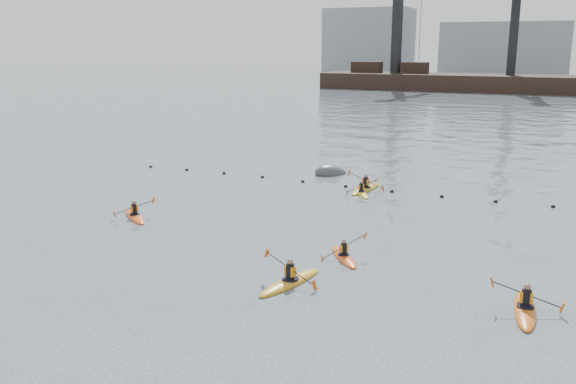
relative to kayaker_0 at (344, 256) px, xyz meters
name	(u,v)px	position (x,y,z in m)	size (l,w,h in m)	color
ground	(155,354)	(-2.23, -10.01, -0.09)	(400.00, 400.00, 0.00)	#35454D
float_line	(369,188)	(-2.73, 12.52, -0.06)	(33.24, 0.73, 0.24)	black
barge_pier	(508,82)	(-2.45, 99.98, 1.81)	(72.00, 19.30, 29.50)	black
skyline	(537,42)	(0.00, 140.26, 9.16)	(141.00, 28.00, 22.00)	gray
kayaker_0	(344,256)	(0.00, 0.00, 0.00)	(2.19, 2.67, 1.18)	#EF5216
kayaker_1	(290,281)	(-0.87, -3.53, 0.02)	(2.39, 3.58, 1.30)	gold
kayaker_2	(135,216)	(-11.90, 1.34, 0.01)	(2.90, 2.49, 1.09)	#E75415
kayaker_3	(366,188)	(-2.85, 12.12, 0.02)	(2.47, 3.66, 1.30)	gold
kayaker_4	(525,308)	(7.30, -2.46, 0.02)	(2.40, 3.56, 1.23)	#C75C12
kayaker_5	(361,192)	(-2.82, 11.12, 0.00)	(1.97, 2.69, 1.06)	yellow
mooring_buoy	(331,174)	(-6.45, 15.75, -0.09)	(2.51, 1.48, 1.25)	#3F4144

